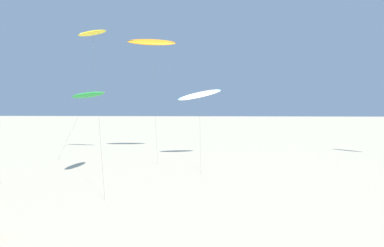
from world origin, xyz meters
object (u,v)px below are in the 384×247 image
at_px(flying_kite_0, 199,95).
at_px(flying_kite_3, 93,33).
at_px(flying_kite_1, 88,95).
at_px(flying_kite_4, 152,42).

height_order(flying_kite_0, flying_kite_3, flying_kite_3).
relative_size(flying_kite_0, flying_kite_1, 1.08).
bearing_deg(flying_kite_1, flying_kite_4, -24.97).
relative_size(flying_kite_0, flying_kite_3, 0.68).
bearing_deg(flying_kite_4, flying_kite_1, 155.03).
relative_size(flying_kite_1, flying_kite_3, 0.63).
xyz_separation_m(flying_kite_0, flying_kite_3, (-9.07, -17.74, 5.57)).
bearing_deg(flying_kite_1, flying_kite_3, -73.21).
height_order(flying_kite_0, flying_kite_4, flying_kite_4).
bearing_deg(flying_kite_4, flying_kite_3, -97.42).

